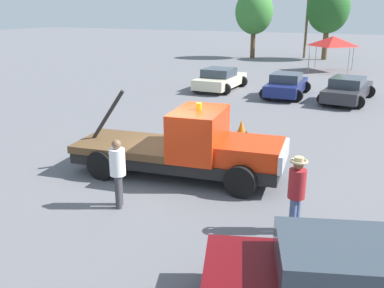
# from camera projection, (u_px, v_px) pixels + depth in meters

# --- Properties ---
(ground_plane) EXTENTS (160.00, 160.00, 0.00)m
(ground_plane) POSITION_uv_depth(u_px,v_px,m) (177.00, 175.00, 12.99)
(ground_plane) COLOR slate
(tow_truck) EXTENTS (6.50, 2.86, 2.51)m
(tow_truck) POSITION_uv_depth(u_px,v_px,m) (189.00, 148.00, 12.61)
(tow_truck) COLOR black
(tow_truck) RESTS_ON ground
(foreground_car) EXTENTS (5.22, 3.38, 1.34)m
(foreground_car) POSITION_uv_depth(u_px,v_px,m) (353.00, 283.00, 6.82)
(foreground_car) COLOR #5B0A0F
(foreground_car) RESTS_ON ground
(person_near_truck) EXTENTS (0.40, 0.40, 1.79)m
(person_near_truck) POSITION_uv_depth(u_px,v_px,m) (297.00, 188.00, 9.38)
(person_near_truck) COLOR #475B84
(person_near_truck) RESTS_ON ground
(person_at_hood) EXTENTS (0.39, 0.39, 1.78)m
(person_at_hood) POSITION_uv_depth(u_px,v_px,m) (118.00, 169.00, 10.61)
(person_at_hood) COLOR #38383D
(person_at_hood) RESTS_ON ground
(parked_car_cream) EXTENTS (2.53, 4.48, 1.34)m
(parked_car_cream) POSITION_uv_depth(u_px,v_px,m) (220.00, 79.00, 26.36)
(parked_car_cream) COLOR beige
(parked_car_cream) RESTS_ON ground
(parked_car_navy) EXTENTS (2.51, 4.36, 1.34)m
(parked_car_navy) POSITION_uv_depth(u_px,v_px,m) (286.00, 85.00, 24.41)
(parked_car_navy) COLOR navy
(parked_car_navy) RESTS_ON ground
(parked_car_charcoal) EXTENTS (2.67, 5.02, 1.34)m
(parked_car_charcoal) POSITION_uv_depth(u_px,v_px,m) (348.00, 90.00, 23.02)
(parked_car_charcoal) COLOR #2D2D33
(parked_car_charcoal) RESTS_ON ground
(canopy_tent_red) EXTENTS (3.04, 3.04, 2.74)m
(canopy_tent_red) POSITION_uv_depth(u_px,v_px,m) (333.00, 41.00, 33.75)
(canopy_tent_red) COLOR #9E9EA3
(canopy_tent_red) RESTS_ON ground
(tree_left) EXTENTS (3.73, 3.73, 6.66)m
(tree_left) POSITION_uv_depth(u_px,v_px,m) (254.00, 12.00, 42.22)
(tree_left) COLOR brown
(tree_left) RESTS_ON ground
(tree_center) EXTENTS (4.00, 4.00, 7.15)m
(tree_center) POSITION_uv_depth(u_px,v_px,m) (328.00, 9.00, 40.69)
(tree_center) COLOR brown
(tree_center) RESTS_ON ground
(traffic_cone) EXTENTS (0.40, 0.40, 0.55)m
(traffic_cone) POSITION_uv_depth(u_px,v_px,m) (241.00, 127.00, 17.21)
(traffic_cone) COLOR black
(traffic_cone) RESTS_ON ground
(utility_pole) EXTENTS (2.20, 0.24, 8.65)m
(utility_pole) POSITION_uv_depth(u_px,v_px,m) (308.00, 11.00, 42.16)
(utility_pole) COLOR brown
(utility_pole) RESTS_ON ground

